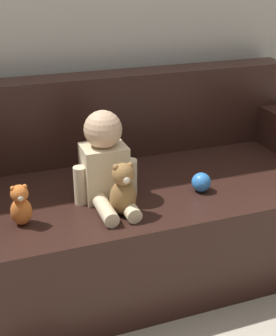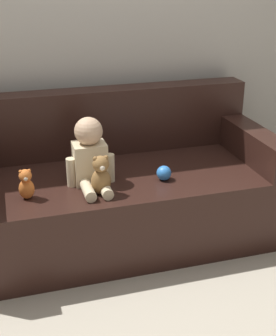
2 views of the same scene
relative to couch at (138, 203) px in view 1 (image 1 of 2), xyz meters
name	(u,v)px [view 1 (image 1 of 2)]	position (x,y,z in m)	size (l,w,h in m)	color
ground_plane	(141,262)	(0.00, -0.05, -0.32)	(12.00, 12.00, 0.00)	#B7AD99
couch	(138,203)	(0.00, 0.00, 0.00)	(1.93, 0.90, 0.91)	black
person_baby	(105,164)	(-0.21, -0.17, 0.32)	(0.28, 0.35, 0.40)	beige
teddy_bear_brown	(123,189)	(-0.18, -0.33, 0.26)	(0.11, 0.11, 0.23)	olive
plush_toy_side	(21,205)	(-0.59, -0.27, 0.24)	(0.09, 0.08, 0.18)	orange
toy_ball	(201,182)	(0.22, -0.25, 0.19)	(0.09, 0.09, 0.09)	#337FDB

